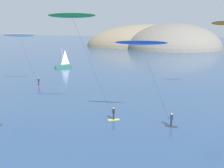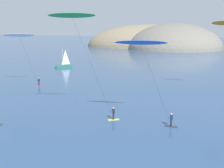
% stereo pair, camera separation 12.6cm
% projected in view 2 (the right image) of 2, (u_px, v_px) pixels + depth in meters
% --- Properties ---
extents(headland_island, '(77.39, 50.55, 26.65)m').
position_uv_depth(headland_island, '(158.00, 47.00, 158.17)').
color(headland_island, '#84755B').
rests_on(headland_island, ground).
extents(sailboat_near, '(4.92, 4.86, 5.70)m').
position_uv_depth(sailboat_near, '(63.00, 65.00, 81.90)').
color(sailboat_near, '#23664C').
rests_on(sailboat_near, ground).
extents(kitesurfer_blue, '(7.77, 2.04, 10.47)m').
position_uv_depth(kitesurfer_blue, '(143.00, 49.00, 32.84)').
color(kitesurfer_blue, '#2D2D33').
rests_on(kitesurfer_blue, ground).
extents(kitesurfer_white, '(7.23, 3.18, 10.62)m').
position_uv_depth(kitesurfer_white, '(20.00, 38.00, 55.43)').
color(kitesurfer_white, red).
rests_on(kitesurfer_white, ground).
extents(kitesurfer_green, '(8.72, 3.14, 13.67)m').
position_uv_depth(kitesurfer_green, '(75.00, 24.00, 34.38)').
color(kitesurfer_green, yellow).
rests_on(kitesurfer_green, ground).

